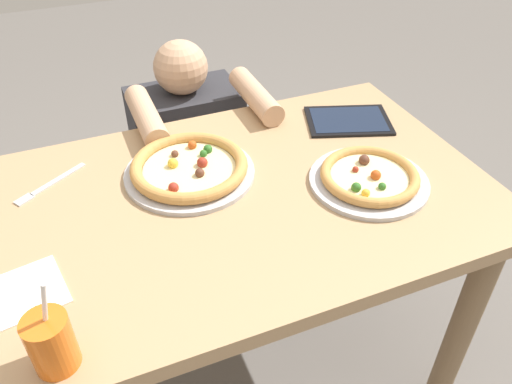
{
  "coord_description": "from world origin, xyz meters",
  "views": [
    {
      "loc": [
        -0.32,
        -0.91,
        1.52
      ],
      "look_at": [
        0.04,
        -0.05,
        0.78
      ],
      "focal_mm": 35.93,
      "sensor_mm": 36.0,
      "label": 1
    }
  ],
  "objects_px": {
    "pizza_far": "(189,168)",
    "pizza_near": "(369,178)",
    "tablet": "(348,120)",
    "drink_cup_colored": "(51,343)",
    "diner_seated": "(191,169)",
    "fork": "(48,185)"
  },
  "relations": [
    {
      "from": "pizza_near",
      "to": "drink_cup_colored",
      "type": "bearing_deg",
      "value": -162.88
    },
    {
      "from": "drink_cup_colored",
      "to": "diner_seated",
      "type": "bearing_deg",
      "value": 62.53
    },
    {
      "from": "pizza_near",
      "to": "diner_seated",
      "type": "height_order",
      "value": "diner_seated"
    },
    {
      "from": "drink_cup_colored",
      "to": "diner_seated",
      "type": "relative_size",
      "value": 0.22
    },
    {
      "from": "fork",
      "to": "drink_cup_colored",
      "type": "bearing_deg",
      "value": -92.62
    },
    {
      "from": "diner_seated",
      "to": "fork",
      "type": "bearing_deg",
      "value": -138.61
    },
    {
      "from": "pizza_near",
      "to": "tablet",
      "type": "height_order",
      "value": "pizza_near"
    },
    {
      "from": "fork",
      "to": "tablet",
      "type": "height_order",
      "value": "tablet"
    },
    {
      "from": "pizza_near",
      "to": "drink_cup_colored",
      "type": "relative_size",
      "value": 1.51
    },
    {
      "from": "drink_cup_colored",
      "to": "fork",
      "type": "bearing_deg",
      "value": 87.38
    },
    {
      "from": "pizza_near",
      "to": "fork",
      "type": "xyz_separation_m",
      "value": [
        -0.74,
        0.29,
        -0.02
      ]
    },
    {
      "from": "pizza_near",
      "to": "tablet",
      "type": "distance_m",
      "value": 0.3
    },
    {
      "from": "fork",
      "to": "diner_seated",
      "type": "height_order",
      "value": "diner_seated"
    },
    {
      "from": "drink_cup_colored",
      "to": "diner_seated",
      "type": "height_order",
      "value": "drink_cup_colored"
    },
    {
      "from": "pizza_near",
      "to": "diner_seated",
      "type": "relative_size",
      "value": 0.33
    },
    {
      "from": "pizza_near",
      "to": "fork",
      "type": "relative_size",
      "value": 1.64
    },
    {
      "from": "pizza_far",
      "to": "diner_seated",
      "type": "bearing_deg",
      "value": 76.12
    },
    {
      "from": "pizza_near",
      "to": "pizza_far",
      "type": "xyz_separation_m",
      "value": [
        -0.4,
        0.2,
        0.0
      ]
    },
    {
      "from": "pizza_far",
      "to": "diner_seated",
      "type": "height_order",
      "value": "diner_seated"
    },
    {
      "from": "drink_cup_colored",
      "to": "fork",
      "type": "height_order",
      "value": "drink_cup_colored"
    },
    {
      "from": "pizza_far",
      "to": "pizza_near",
      "type": "bearing_deg",
      "value": -26.93
    },
    {
      "from": "drink_cup_colored",
      "to": "fork",
      "type": "distance_m",
      "value": 0.53
    }
  ]
}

